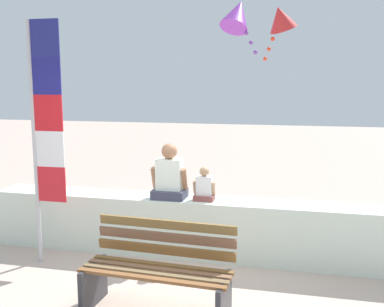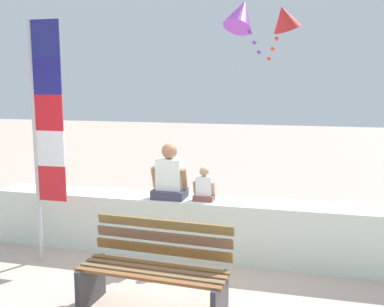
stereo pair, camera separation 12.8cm
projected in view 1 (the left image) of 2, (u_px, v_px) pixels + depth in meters
name	position (u px, v px, depth m)	size (l,w,h in m)	color
ground_plane	(175.00, 291.00, 4.94)	(40.00, 40.00, 0.00)	#BBA495
seawall_ledge	(196.00, 227.00, 5.93)	(5.67, 0.52, 0.77)	silver
park_bench	(158.00, 272.00, 4.46)	(1.52, 0.69, 0.88)	brown
person_adult	(170.00, 177.00, 5.86)	(0.48, 0.35, 0.73)	#373A4F
person_child	(204.00, 187.00, 5.77)	(0.29, 0.21, 0.44)	brown
flag_banner	(43.00, 125.00, 5.46)	(0.42, 0.05, 3.02)	#B7B7BC
kite_red	(281.00, 19.00, 8.26)	(0.82, 0.83, 1.06)	red
kite_purple	(238.00, 14.00, 8.41)	(0.81, 0.91, 1.15)	purple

